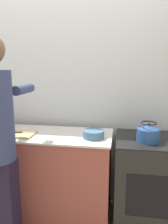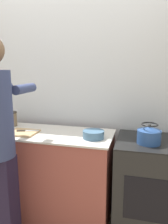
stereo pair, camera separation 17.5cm
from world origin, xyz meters
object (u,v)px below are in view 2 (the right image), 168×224
(kettle, at_px, (149,135))
(cutting_board, at_px, (23,132))
(oven, at_px, (150,186))
(canister_jar, at_px, (11,119))
(knife, at_px, (27,131))
(bowl_prep, at_px, (93,134))

(kettle, bearing_deg, cutting_board, -178.28)
(oven, xyz_separation_m, canister_jar, (-1.53, 0.11, 0.54))
(knife, bearing_deg, kettle, -19.21)
(oven, xyz_separation_m, bowl_prep, (-0.54, -0.09, 0.50))
(oven, xyz_separation_m, knife, (-1.23, -0.08, 0.48))
(bowl_prep, xyz_separation_m, canister_jar, (-0.99, 0.20, 0.04))
(kettle, relative_size, canister_jar, 1.28)
(oven, distance_m, kettle, 0.54)
(kettle, distance_m, bowl_prep, 0.50)
(oven, relative_size, knife, 4.11)
(oven, distance_m, bowl_prep, 0.74)
(knife, bearing_deg, bowl_prep, -19.88)
(oven, bearing_deg, knife, -176.12)
(cutting_board, height_order, canister_jar, canister_jar)
(knife, distance_m, bowl_prep, 0.69)
(kettle, bearing_deg, canister_jar, 172.63)
(cutting_board, xyz_separation_m, knife, (0.03, 0.03, 0.01))
(oven, relative_size, kettle, 4.38)
(cutting_board, distance_m, bowl_prep, 0.72)
(oven, distance_m, knife, 1.32)
(kettle, relative_size, bowl_prep, 1.03)
(cutting_board, bearing_deg, bowl_prep, 2.18)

